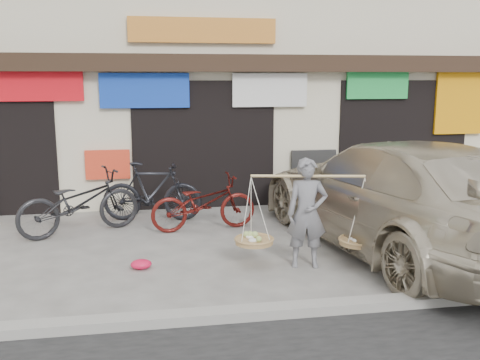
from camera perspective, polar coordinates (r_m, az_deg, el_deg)
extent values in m
plane|color=gray|center=(8.28, -1.25, -8.59)|extent=(70.00, 70.00, 0.00)
cube|color=gray|center=(6.43, 1.43, -13.95)|extent=(70.00, 0.25, 0.12)
cube|color=beige|center=(14.29, -5.23, 13.81)|extent=(14.00, 6.00, 7.00)
cube|color=black|center=(11.14, -3.89, 12.35)|extent=(14.00, 0.35, 0.35)
cube|color=black|center=(11.62, -3.99, 3.89)|extent=(3.00, 0.60, 2.70)
cube|color=black|center=(12.86, 16.44, 4.14)|extent=(3.00, 0.60, 2.70)
cube|color=red|center=(11.34, -20.44, 9.40)|extent=(1.60, 0.08, 0.60)
cube|color=#123CB8|center=(11.15, -10.12, 9.38)|extent=(1.80, 0.08, 0.70)
cube|color=silver|center=(11.43, 3.20, 9.56)|extent=(1.60, 0.08, 0.70)
cube|color=green|center=(12.19, 14.44, 9.79)|extent=(1.40, 0.08, 0.60)
cube|color=orange|center=(13.14, 22.43, 7.63)|extent=(1.20, 0.08, 1.40)
cube|color=red|center=(11.32, -13.92, 1.62)|extent=(0.90, 0.08, 0.60)
cube|color=#242424|center=(11.84, 7.85, 1.74)|extent=(1.00, 0.08, 0.60)
cube|color=orange|center=(11.24, -3.98, 15.65)|extent=(3.00, 0.08, 0.50)
imported|color=slate|center=(7.88, 7.15, -3.54)|extent=(0.65, 0.49, 1.62)
cylinder|color=tan|center=(7.76, 7.25, 0.42)|extent=(1.63, 0.35, 0.04)
cylinder|color=#A6814F|center=(7.95, 1.52, -6.54)|extent=(0.56, 0.56, 0.07)
ellipsoid|color=#A5BF66|center=(7.93, 1.52, -6.13)|extent=(0.39, 0.39, 0.10)
cylinder|color=#A6814F|center=(8.11, 12.53, -6.45)|extent=(0.56, 0.56, 0.07)
ellipsoid|color=#A5BF66|center=(8.09, 12.55, -6.05)|extent=(0.39, 0.39, 0.10)
imported|color=black|center=(9.93, -16.78, -2.30)|extent=(2.31, 1.61, 1.15)
imported|color=black|center=(10.53, -9.37, -1.22)|extent=(1.99, 0.85, 1.16)
imported|color=#4C100D|center=(9.79, -3.91, -2.44)|extent=(2.01, 0.92, 1.02)
imported|color=#BFB299|center=(9.00, 16.36, -1.52)|extent=(3.51, 6.51, 1.79)
cube|color=black|center=(11.52, 7.81, -0.28)|extent=(1.69, 0.38, 0.45)
cube|color=silver|center=(11.61, 7.63, -0.69)|extent=(0.45, 0.10, 0.12)
ellipsoid|color=red|center=(8.05, -10.50, -8.82)|extent=(0.31, 0.25, 0.14)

